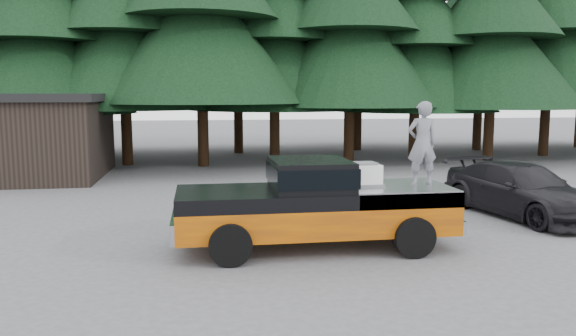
{
  "coord_description": "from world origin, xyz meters",
  "views": [
    {
      "loc": [
        -1.17,
        -11.36,
        3.3
      ],
      "look_at": [
        0.63,
        0.0,
        1.77
      ],
      "focal_mm": 35.0,
      "sensor_mm": 36.0,
      "label": 1
    }
  ],
  "objects": [
    {
      "name": "ground",
      "position": [
        0.0,
        0.0,
        0.0
      ],
      "size": [
        120.0,
        120.0,
        0.0
      ],
      "primitive_type": "plane",
      "color": "#49484B",
      "rests_on": "ground"
    },
    {
      "name": "pickup_truck",
      "position": [
        1.22,
        0.13,
        0.67
      ],
      "size": [
        6.0,
        2.04,
        1.33
      ],
      "primitive_type": null,
      "color": "#BF5801",
      "rests_on": "ground"
    },
    {
      "name": "truck_cab",
      "position": [
        1.12,
        0.13,
        1.62
      ],
      "size": [
        1.66,
        1.9,
        0.59
      ],
      "primitive_type": "cube",
      "color": "black",
      "rests_on": "pickup_truck"
    },
    {
      "name": "air_compressor",
      "position": [
        2.31,
        0.13,
        1.55
      ],
      "size": [
        0.69,
        0.59,
        0.44
      ],
      "primitive_type": "cube",
      "rotation": [
        0.0,
        0.0,
        0.09
      ],
      "color": "silver",
      "rests_on": "pickup_truck"
    },
    {
      "name": "man_on_bed",
      "position": [
        3.57,
        0.07,
        2.23
      ],
      "size": [
        0.66,
        0.44,
        1.81
      ],
      "primitive_type": "imported",
      "rotation": [
        0.0,
        0.0,
        3.15
      ],
      "color": "slate",
      "rests_on": "pickup_truck"
    },
    {
      "name": "parked_car",
      "position": [
        7.39,
        2.41,
        0.71
      ],
      "size": [
        2.93,
        5.22,
        1.43
      ],
      "primitive_type": "imported",
      "rotation": [
        0.0,
        0.0,
        0.2
      ],
      "color": "black",
      "rests_on": "ground"
    },
    {
      "name": "treeline",
      "position": [
        0.42,
        17.2,
        7.72
      ],
      "size": [
        60.15,
        16.05,
        17.5
      ],
      "color": "black",
      "rests_on": "ground"
    }
  ]
}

